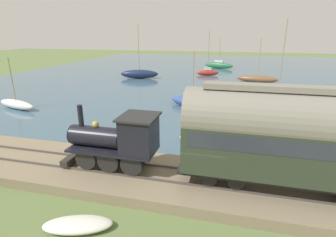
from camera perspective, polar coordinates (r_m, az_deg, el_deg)
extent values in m
plane|color=#607542|center=(13.95, 6.82, -14.84)|extent=(200.00, 200.00, 0.00)
cube|color=#426075|center=(54.87, 12.83, 9.88)|extent=(80.00, 80.00, 0.01)
cube|color=#84755B|center=(13.81, 6.86, -13.88)|extent=(4.77, 56.00, 0.55)
cube|color=#4C4742|center=(13.03, 6.49, -14.27)|extent=(0.07, 54.88, 0.12)
cube|color=#4C4742|center=(14.25, 7.30, -11.25)|extent=(0.07, 54.88, 0.12)
cylinder|color=black|center=(13.47, -8.05, -10.04)|extent=(0.12, 1.16, 1.16)
cylinder|color=black|center=(14.65, -5.97, -7.52)|extent=(0.12, 1.16, 1.16)
cylinder|color=black|center=(13.96, -12.96, -9.27)|extent=(0.12, 1.16, 1.16)
cylinder|color=black|center=(15.10, -10.55, -6.92)|extent=(0.12, 1.16, 1.16)
cylinder|color=black|center=(14.55, -17.49, -8.51)|extent=(0.12, 1.16, 1.16)
cylinder|color=black|center=(15.64, -14.82, -6.32)|extent=(0.12, 1.16, 1.16)
cube|color=black|center=(14.33, -11.82, -6.39)|extent=(1.92, 4.62, 0.12)
cylinder|color=black|center=(14.50, -15.28, -3.76)|extent=(1.08, 2.77, 1.08)
cylinder|color=black|center=(15.23, -19.99, -3.17)|extent=(1.03, 0.08, 1.03)
cylinder|color=black|center=(14.56, -18.51, 0.65)|extent=(0.28, 0.28, 1.14)
sphere|color=tan|center=(14.27, -15.50, -1.22)|extent=(0.36, 0.36, 0.36)
cube|color=black|center=(13.39, -6.27, -3.45)|extent=(1.82, 1.62, 1.78)
cube|color=#282828|center=(13.08, -6.41, 0.39)|extent=(2.02, 1.86, 0.10)
cube|color=#2D2823|center=(15.91, -20.05, -8.01)|extent=(1.72, 0.44, 0.32)
cylinder|color=black|center=(14.83, 32.46, -11.03)|extent=(0.12, 0.76, 0.76)
cylinder|color=black|center=(12.75, 14.59, -13.28)|extent=(0.12, 0.76, 0.76)
cylinder|color=black|center=(13.98, 14.61, -10.28)|extent=(0.12, 0.76, 0.76)
cylinder|color=black|center=(12.76, 8.88, -12.82)|extent=(0.12, 0.76, 0.76)
cylinder|color=black|center=(14.00, 9.46, -9.88)|extent=(0.12, 0.76, 0.76)
cube|color=black|center=(13.48, 24.41, -11.08)|extent=(2.14, 9.94, 0.16)
cube|color=#2D3828|center=(12.91, 25.20, -5.77)|extent=(2.38, 9.54, 2.56)
cube|color=#2D333D|center=(12.75, 25.47, -3.92)|extent=(2.41, 8.95, 0.72)
cylinder|color=gray|center=(12.48, 25.98, -0.37)|extent=(2.50, 9.54, 2.50)
cube|color=gray|center=(12.16, 26.88, 5.76)|extent=(0.83, 7.95, 0.24)
ellipsoid|color=#192347|center=(45.97, -6.24, 9.60)|extent=(3.01, 6.66, 1.48)
cylinder|color=#9E8460|center=(45.53, -6.43, 15.04)|extent=(0.10, 0.10, 7.25)
ellipsoid|color=#335199|center=(27.88, 5.35, 3.53)|extent=(4.24, 5.85, 1.05)
cylinder|color=#9E8460|center=(27.29, 5.53, 9.42)|extent=(0.10, 0.10, 4.75)
cube|color=silver|center=(27.70, 5.39, 5.03)|extent=(1.72, 2.00, 0.45)
ellipsoid|color=white|center=(31.42, -30.10, 2.69)|extent=(2.48, 5.40, 0.93)
cylinder|color=#9E8460|center=(30.94, -30.87, 7.36)|extent=(0.10, 0.10, 4.31)
ellipsoid|color=#236B42|center=(59.65, 10.99, 11.28)|extent=(2.90, 6.42, 1.31)
cylinder|color=#9E8460|center=(59.36, 11.18, 14.34)|extent=(0.10, 0.10, 5.08)
cube|color=silver|center=(59.55, 11.04, 12.12)|extent=(1.17, 2.02, 0.45)
ellipsoid|color=brown|center=(44.11, 18.82, 8.17)|extent=(2.59, 6.39, 1.15)
cylinder|color=#9E8460|center=(43.71, 19.28, 12.50)|extent=(0.10, 0.10, 5.57)
ellipsoid|color=#B72D23|center=(49.50, 8.62, 9.82)|extent=(2.08, 4.24, 0.96)
cylinder|color=#9E8460|center=(49.09, 8.85, 14.36)|extent=(0.10, 0.10, 6.90)
cube|color=silver|center=(49.41, 8.66, 10.63)|extent=(0.92, 1.35, 0.45)
ellipsoid|color=black|center=(31.84, 22.66, 4.13)|extent=(2.06, 3.57, 1.15)
cylinder|color=#9E8460|center=(31.16, 23.67, 12.09)|extent=(0.10, 0.10, 7.77)
ellipsoid|color=silver|center=(23.47, 27.24, -2.13)|extent=(2.43, 2.51, 0.44)
ellipsoid|color=#B7B2A3|center=(19.80, 5.42, -3.52)|extent=(2.33, 2.20, 0.52)
ellipsoid|color=silver|center=(11.94, -19.04, -21.02)|extent=(1.88, 3.00, 0.44)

